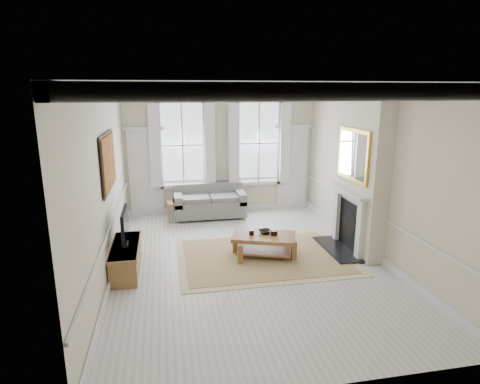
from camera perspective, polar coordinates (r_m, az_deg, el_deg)
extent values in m
plane|color=#B7B5AD|center=(8.14, 1.11, -9.81)|extent=(7.20, 7.20, 0.00)
plane|color=white|center=(7.44, 1.24, 14.88)|extent=(7.20, 7.20, 0.00)
plane|color=beige|center=(11.10, -2.71, 5.83)|extent=(5.20, 0.00, 5.20)
plane|color=beige|center=(7.52, -18.60, 1.08)|extent=(0.00, 7.20, 7.20)
plane|color=beige|center=(8.53, 18.54, 2.56)|extent=(0.00, 7.20, 7.20)
cube|color=silver|center=(11.06, -13.23, 2.54)|extent=(0.90, 0.08, 2.30)
cube|color=silver|center=(11.62, 7.43, 3.35)|extent=(0.90, 0.08, 2.30)
cube|color=#B6771F|center=(7.74, -18.23, 4.11)|extent=(0.05, 1.66, 1.06)
cube|color=beige|center=(8.62, 16.89, 2.80)|extent=(0.35, 1.70, 3.38)
cube|color=black|center=(8.90, 13.66, -7.89)|extent=(0.55, 1.50, 0.05)
cube|color=silver|center=(8.33, 16.69, -5.59)|extent=(0.10, 0.18, 1.15)
cube|color=silver|center=(9.27, 13.60, -3.39)|extent=(0.10, 0.18, 1.15)
cube|color=silver|center=(8.58, 15.07, 0.14)|extent=(0.20, 1.45, 0.06)
cube|color=black|center=(8.82, 15.31, -4.56)|extent=(0.02, 0.92, 1.00)
cube|color=gold|center=(8.46, 15.76, 5.09)|extent=(0.06, 1.26, 1.06)
cube|color=slate|center=(10.82, -4.32, -2.16)|extent=(1.87, 0.91, 0.42)
cube|color=slate|center=(11.06, -4.56, 0.20)|extent=(1.87, 0.20, 0.44)
cube|color=slate|center=(10.70, -8.79, -1.08)|extent=(0.20, 0.91, 0.30)
cube|color=slate|center=(10.87, 0.04, -0.65)|extent=(0.20, 0.91, 0.30)
cylinder|color=brown|center=(10.51, -8.51, -4.09)|extent=(0.06, 0.06, 0.08)
cylinder|color=brown|center=(11.32, -0.38, -2.60)|extent=(0.06, 0.06, 0.08)
cube|color=brown|center=(10.55, -9.15, -1.57)|extent=(0.48, 0.48, 0.06)
cube|color=brown|center=(10.46, -9.93, -3.18)|extent=(0.05, 0.05, 0.45)
cube|color=brown|center=(10.47, -8.20, -3.10)|extent=(0.05, 0.05, 0.45)
cube|color=brown|center=(10.77, -9.97, -2.69)|extent=(0.05, 0.05, 0.45)
cube|color=brown|center=(10.77, -8.29, -2.61)|extent=(0.05, 0.05, 0.45)
cube|color=#997F4F|center=(8.36, 3.39, -9.06)|extent=(3.50, 2.60, 0.02)
cube|color=brown|center=(8.21, 3.43, -6.37)|extent=(1.43, 1.11, 0.08)
cube|color=brown|center=(7.95, 0.14, -8.88)|extent=(0.10, 0.10, 0.39)
cube|color=brown|center=(8.20, 7.48, -8.27)|extent=(0.10, 0.10, 0.39)
cube|color=brown|center=(8.43, -0.55, -7.49)|extent=(0.10, 0.10, 0.39)
cube|color=brown|center=(8.67, 6.38, -6.96)|extent=(0.10, 0.10, 0.39)
cylinder|color=black|center=(8.17, 1.64, -5.78)|extent=(0.10, 0.10, 0.10)
cylinder|color=black|center=(8.18, 4.89, -5.80)|extent=(0.14, 0.14, 0.10)
imported|color=black|center=(8.29, 3.60, -5.64)|extent=(0.32, 0.32, 0.07)
cube|color=brown|center=(7.90, -15.91, -9.05)|extent=(0.48, 1.48, 0.53)
cube|color=black|center=(7.80, -15.90, -7.16)|extent=(0.08, 0.30, 0.03)
cube|color=black|center=(7.67, -16.09, -4.44)|extent=(0.05, 0.90, 0.55)
cube|color=black|center=(7.67, -15.87, -4.43)|extent=(0.01, 0.83, 0.50)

